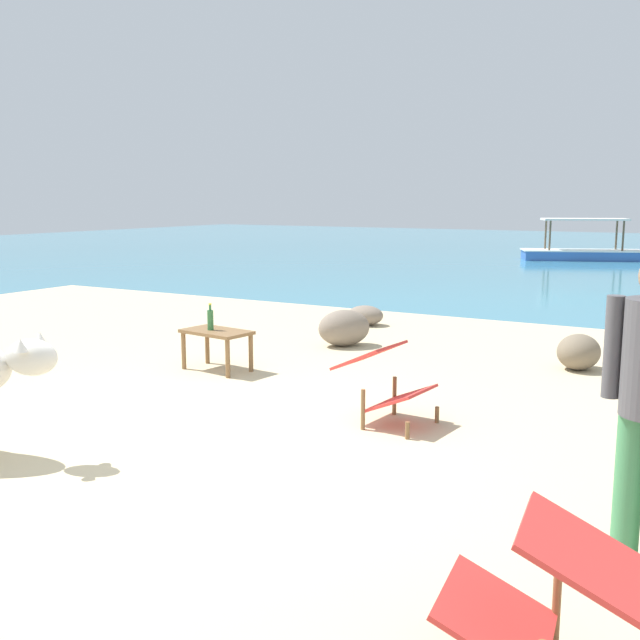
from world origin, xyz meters
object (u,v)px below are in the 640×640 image
object	(u,v)px
deck_chair_far	(538,591)
boat_blue	(583,251)
low_bench_table	(217,337)
bottle	(210,319)
deck_chair_near	(385,379)

from	to	relation	value
deck_chair_far	boat_blue	bearing A→B (deg)	-86.65
deck_chair_far	boat_blue	distance (m)	21.61
low_bench_table	bottle	distance (m)	0.21
bottle	boat_blue	bearing A→B (deg)	87.81
boat_blue	low_bench_table	bearing A→B (deg)	-114.48
bottle	deck_chair_near	bearing A→B (deg)	-18.17
deck_chair_far	bottle	bearing A→B (deg)	-45.73
low_bench_table	boat_blue	world-z (taller)	boat_blue
low_bench_table	deck_chair_far	distance (m)	5.66
deck_chair_far	boat_blue	xyz separation A→B (m)	(-3.74, 21.28, -0.13)
low_bench_table	deck_chair_far	world-z (taller)	deck_chair_far
low_bench_table	bottle	bearing A→B (deg)	-155.58
bottle	low_bench_table	bearing A→B (deg)	16.92
deck_chair_near	boat_blue	world-z (taller)	boat_blue
low_bench_table	bottle	size ratio (longest dim) A/B	2.74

